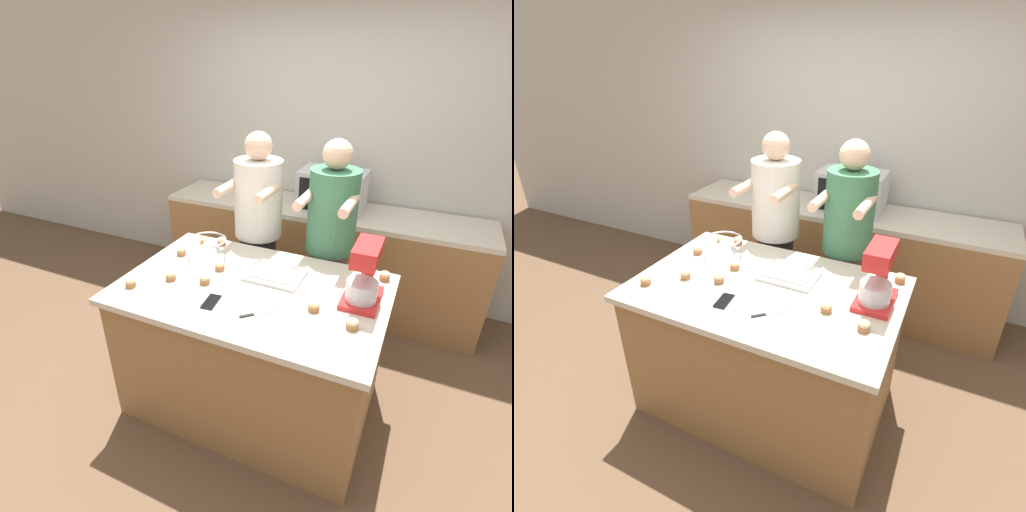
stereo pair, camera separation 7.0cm
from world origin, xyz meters
The scene contains 22 objects.
ground_plane centered at (0.00, 0.00, 0.00)m, with size 16.00×16.00×0.00m, color brown.
back_wall centered at (0.00, 1.76, 1.35)m, with size 10.00×0.06×2.70m.
island_counter centered at (0.00, 0.00, 0.46)m, with size 1.56×1.01×0.91m.
back_counter centered at (0.00, 1.41, 0.46)m, with size 2.80×0.60×0.93m.
person_left centered at (-0.28, 0.70, 0.87)m, with size 0.36×0.52×1.67m.
person_right centered at (0.27, 0.70, 0.88)m, with size 0.35×0.51×1.66m.
stand_mixer centered at (0.61, 0.12, 1.07)m, with size 0.20×0.30×0.35m.
mixing_bowl centered at (-0.43, 0.22, 0.98)m, with size 0.25×0.25×0.13m.
baking_tray centered at (0.08, 0.17, 0.93)m, with size 0.34×0.28×0.04m.
microwave_oven centered at (0.09, 1.41, 1.10)m, with size 0.54×0.38×0.34m.
cell_phone centered at (-0.14, -0.25, 0.92)m, with size 0.09×0.15×0.01m.
knife centered at (0.14, -0.24, 0.91)m, with size 0.17×0.16×0.01m.
cupcake_0 centered at (-0.62, 0.17, 0.94)m, with size 0.06×0.06×0.06m.
cupcake_1 centered at (0.62, -0.15, 0.94)m, with size 0.06×0.06×0.06m.
cupcake_2 centered at (-0.44, 0.42, 0.94)m, with size 0.06×0.06×0.06m.
cupcake_3 centered at (-0.49, -0.13, 0.94)m, with size 0.06×0.06×0.06m.
cupcake_4 centered at (-0.65, -0.30, 0.94)m, with size 0.06×0.06×0.06m.
cupcake_5 centered at (-0.27, 0.10, 0.94)m, with size 0.06×0.06×0.06m.
cupcake_6 centered at (0.40, -0.08, 0.94)m, with size 0.06×0.06×0.06m.
cupcake_7 centered at (0.69, 0.40, 0.94)m, with size 0.06×0.06×0.06m.
cupcake_8 centered at (-0.28, -0.08, 0.94)m, with size 0.06×0.06×0.06m.
cupcake_9 centered at (-0.56, 0.38, 0.94)m, with size 0.06×0.06×0.06m.
Camera 2 is at (0.92, -1.78, 2.15)m, focal length 28.00 mm.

